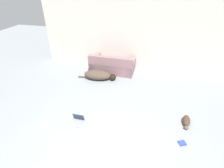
{
  "coord_description": "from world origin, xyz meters",
  "views": [
    {
      "loc": [
        0.67,
        -2.2,
        3.2
      ],
      "look_at": [
        -0.32,
        1.83,
        0.67
      ],
      "focal_mm": 28.0,
      "sensor_mm": 36.0,
      "label": 1
    }
  ],
  "objects_px": {
    "couch": "(112,66)",
    "book_cream": "(44,124)",
    "dog": "(99,75)",
    "book_blue": "(182,143)",
    "cat": "(186,121)",
    "laptop_open": "(78,120)"
  },
  "relations": [
    {
      "from": "book_blue",
      "to": "cat",
      "type": "bearing_deg",
      "value": 77.53
    },
    {
      "from": "couch",
      "to": "book_cream",
      "type": "relative_size",
      "value": 7.62
    },
    {
      "from": "couch",
      "to": "cat",
      "type": "height_order",
      "value": "couch"
    },
    {
      "from": "couch",
      "to": "book_cream",
      "type": "xyz_separation_m",
      "value": [
        -1.01,
        -3.28,
        -0.23
      ]
    },
    {
      "from": "couch",
      "to": "book_cream",
      "type": "bearing_deg",
      "value": 74.46
    },
    {
      "from": "laptop_open",
      "to": "cat",
      "type": "bearing_deg",
      "value": 12.36
    },
    {
      "from": "dog",
      "to": "book_blue",
      "type": "xyz_separation_m",
      "value": [
        2.71,
        -2.37,
        -0.15
      ]
    },
    {
      "from": "laptop_open",
      "to": "book_blue",
      "type": "distance_m",
      "value": 2.56
    },
    {
      "from": "dog",
      "to": "couch",
      "type": "bearing_deg",
      "value": 60.36
    },
    {
      "from": "couch",
      "to": "dog",
      "type": "height_order",
      "value": "couch"
    },
    {
      "from": "dog",
      "to": "cat",
      "type": "relative_size",
      "value": 2.47
    },
    {
      "from": "couch",
      "to": "book_blue",
      "type": "xyz_separation_m",
      "value": [
        2.37,
        -3.09,
        -0.23
      ]
    },
    {
      "from": "book_cream",
      "to": "laptop_open",
      "type": "bearing_deg",
      "value": 18.62
    },
    {
      "from": "cat",
      "to": "book_cream",
      "type": "distance_m",
      "value": 3.64
    },
    {
      "from": "dog",
      "to": "laptop_open",
      "type": "distance_m",
      "value": 2.29
    },
    {
      "from": "laptop_open",
      "to": "book_blue",
      "type": "xyz_separation_m",
      "value": [
        2.56,
        -0.08,
        -0.07
      ]
    },
    {
      "from": "couch",
      "to": "dog",
      "type": "bearing_deg",
      "value": 66.21
    },
    {
      "from": "cat",
      "to": "book_blue",
      "type": "xyz_separation_m",
      "value": [
        -0.15,
        -0.68,
        -0.07
      ]
    },
    {
      "from": "couch",
      "to": "cat",
      "type": "bearing_deg",
      "value": 138.0
    },
    {
      "from": "cat",
      "to": "laptop_open",
      "type": "height_order",
      "value": "laptop_open"
    },
    {
      "from": "dog",
      "to": "laptop_open",
      "type": "relative_size",
      "value": 4.68
    },
    {
      "from": "dog",
      "to": "cat",
      "type": "xyz_separation_m",
      "value": [
        2.86,
        -1.68,
        -0.08
      ]
    }
  ]
}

